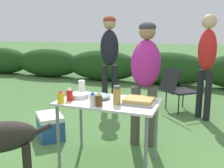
{
  "coord_description": "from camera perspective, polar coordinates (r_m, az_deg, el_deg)",
  "views": [
    {
      "loc": [
        0.96,
        -2.47,
        1.48
      ],
      "look_at": [
        -0.03,
        0.19,
        0.89
      ],
      "focal_mm": 40.0,
      "sensor_mm": 36.0,
      "label": 1
    }
  ],
  "objects": [
    {
      "name": "spice_jar",
      "position": [
        2.61,
        1.11,
        -2.58
      ],
      "size": [
        0.08,
        0.08,
        0.2
      ],
      "color": "#B2893D",
      "rests_on": "folding_table"
    },
    {
      "name": "standing_person_in_red_jacket",
      "position": [
        4.45,
        20.83,
        5.92
      ],
      "size": [
        0.42,
        0.42,
        1.77
      ],
      "rotation": [
        0.0,
        0.0,
        -0.79
      ],
      "color": "black",
      "rests_on": "ground"
    },
    {
      "name": "standing_person_in_gray_fleece",
      "position": [
        4.85,
        -0.58,
        7.54
      ],
      "size": [
        0.44,
        0.41,
        1.78
      ],
      "rotation": [
        0.0,
        0.0,
        0.58
      ],
      "color": "black",
      "rests_on": "ground"
    },
    {
      "name": "cooler_box",
      "position": [
        3.72,
        -13.96,
        -9.27
      ],
      "size": [
        0.57,
        0.57,
        0.34
      ],
      "rotation": [
        0.0,
        0.0,
        2.36
      ],
      "color": "#234C93",
      "rests_on": "ground"
    },
    {
      "name": "mustard_bottle",
      "position": [
        2.72,
        -11.65,
        -2.88
      ],
      "size": [
        0.07,
        0.07,
        0.14
      ],
      "color": "yellow",
      "rests_on": "folding_table"
    },
    {
      "name": "beer_bottle",
      "position": [
        2.55,
        -2.96,
        -3.56
      ],
      "size": [
        0.07,
        0.07,
        0.15
      ],
      "color": "brown",
      "rests_on": "folding_table"
    },
    {
      "name": "ground_plane",
      "position": [
        3.04,
        -0.75,
        -17.45
      ],
      "size": [
        60.0,
        60.0,
        0.0
      ],
      "primitive_type": "plane",
      "color": "#4C7A3D"
    },
    {
      "name": "shrub_hedge",
      "position": [
        7.26,
        12.57,
        3.44
      ],
      "size": [
        14.4,
        0.9,
        0.93
      ],
      "color": "#1E4219",
      "rests_on": "ground"
    },
    {
      "name": "mayo_bottle",
      "position": [
        2.57,
        -4.44,
        -3.44
      ],
      "size": [
        0.06,
        0.06,
        0.15
      ],
      "color": "silver",
      "rests_on": "folding_table"
    },
    {
      "name": "mixing_bowl",
      "position": [
        2.83,
        -2.76,
        -2.77
      ],
      "size": [
        0.24,
        0.24,
        0.06
      ],
      "primitive_type": "ellipsoid",
      "color": "#99B2CC",
      "rests_on": "folding_table"
    },
    {
      "name": "folding_table",
      "position": [
        2.77,
        -0.79,
        -5.41
      ],
      "size": [
        1.1,
        0.64,
        0.74
      ],
      "color": "silver",
      "rests_on": "ground"
    },
    {
      "name": "food_tray",
      "position": [
        2.67,
        6.2,
        -3.84
      ],
      "size": [
        0.34,
        0.3,
        0.06
      ],
      "color": "#9E9EA3",
      "rests_on": "folding_table"
    },
    {
      "name": "camp_chair_green_behind_table",
      "position": [
        4.82,
        14.62,
        -0.75
      ],
      "size": [
        0.75,
        0.74,
        0.83
      ],
      "rotation": [
        0.0,
        0.0,
        -0.84
      ],
      "color": "#232328",
      "rests_on": "ground"
    },
    {
      "name": "standing_person_in_dark_puffer",
      "position": [
        3.29,
        7.66,
        3.23
      ],
      "size": [
        0.45,
        0.55,
        1.61
      ],
      "rotation": [
        0.0,
        0.0,
        0.13
      ],
      "color": "#4C473D",
      "rests_on": "ground"
    },
    {
      "name": "paper_cup_stack",
      "position": [
        3.06,
        -6.91,
        -0.72
      ],
      "size": [
        0.08,
        0.08,
        0.17
      ],
      "primitive_type": "cylinder",
      "color": "white",
      "rests_on": "folding_table"
    },
    {
      "name": "ketchup_bottle",
      "position": [
        2.78,
        -9.67,
        -2.3
      ],
      "size": [
        0.07,
        0.07,
        0.15
      ],
      "color": "red",
      "rests_on": "folding_table"
    },
    {
      "name": "plate_stack",
      "position": [
        2.91,
        -7.53,
        -2.62
      ],
      "size": [
        0.22,
        0.22,
        0.05
      ],
      "primitive_type": "cylinder",
      "color": "white",
      "rests_on": "folding_table"
    }
  ]
}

